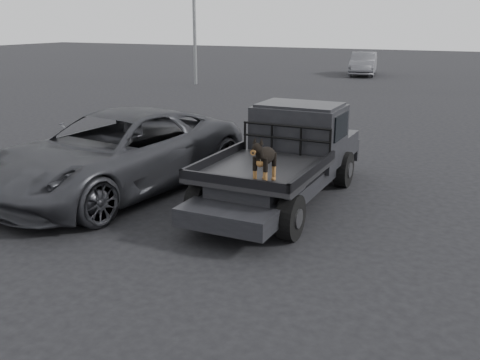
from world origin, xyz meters
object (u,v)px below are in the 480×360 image
at_px(flatbed_ute, 281,179).
at_px(distant_car_a, 363,64).
at_px(parked_suv, 117,152).
at_px(dog, 265,160).

xyz_separation_m(flatbed_ute, distant_car_a, (-4.45, 25.58, 0.26)).
height_order(parked_suv, distant_car_a, parked_suv).
distance_m(parked_suv, distant_car_a, 26.42).
bearing_deg(dog, parked_suv, 166.07).
relative_size(parked_suv, distant_car_a, 1.35).
relative_size(dog, distant_car_a, 0.17).
bearing_deg(dog, distant_car_a, 100.02).
height_order(dog, distant_car_a, dog).
bearing_deg(parked_suv, distant_car_a, 100.12).
height_order(flatbed_ute, parked_suv, parked_suv).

